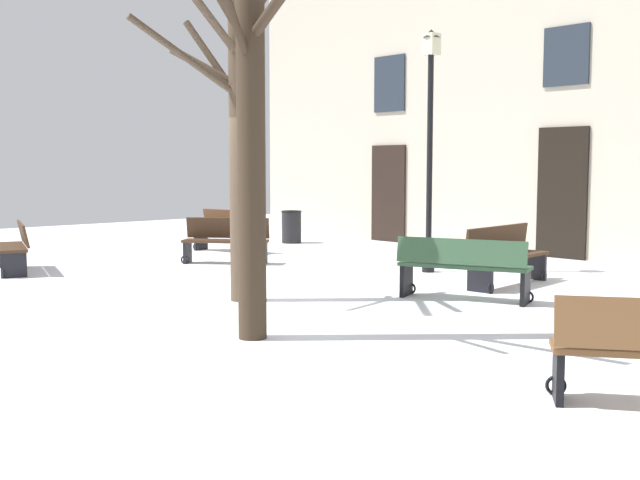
# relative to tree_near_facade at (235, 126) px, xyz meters

# --- Properties ---
(ground_plane) EXTENTS (29.83, 29.83, 0.00)m
(ground_plane) POSITION_rel_tree_near_facade_xyz_m (0.51, -0.57, -2.38)
(ground_plane) COLOR white
(building_facade) EXTENTS (18.64, 0.60, 8.18)m
(building_facade) POSITION_rel_tree_near_facade_xyz_m (0.51, 7.93, 1.76)
(building_facade) COLOR #BCB29E
(building_facade) RESTS_ON ground
(tree_near_facade) EXTENTS (1.22, 2.12, 4.73)m
(tree_near_facade) POSITION_rel_tree_near_facade_xyz_m (0.00, 0.00, 0.00)
(tree_near_facade) COLOR #4C3D2D
(tree_near_facade) RESTS_ON ground
(tree_center) EXTENTS (1.58, 1.52, 4.87)m
(tree_center) POSITION_rel_tree_near_facade_xyz_m (2.03, -1.26, 0.20)
(tree_center) COLOR #382B1E
(tree_center) RESTS_ON ground
(streetlamp) EXTENTS (0.30, 0.30, 4.15)m
(streetlamp) POSITION_rel_tree_near_facade_xyz_m (-0.08, 4.20, 0.15)
(streetlamp) COLOR black
(streetlamp) RESTS_ON ground
(litter_bin) EXTENTS (0.49, 0.49, 0.77)m
(litter_bin) POSITION_rel_tree_near_facade_xyz_m (-5.55, 5.74, -1.99)
(litter_bin) COLOR black
(litter_bin) RESTS_ON ground
(bench_back_to_back_right) EXTENTS (1.66, 0.71, 0.91)m
(bench_back_to_back_right) POSITION_rel_tree_near_facade_xyz_m (-5.01, 3.45, -1.90)
(bench_back_to_back_right) COLOR #51331E
(bench_back_to_back_right) RESTS_ON ground
(bench_facing_shops) EXTENTS (1.70, 0.97, 0.87)m
(bench_facing_shops) POSITION_rel_tree_near_facade_xyz_m (-4.97, -1.11, -1.94)
(bench_facing_shops) COLOR #3D2819
(bench_facing_shops) RESTS_ON ground
(bench_by_litter_bin) EXTENTS (1.86, 1.10, 0.87)m
(bench_by_litter_bin) POSITION_rel_tree_near_facade_xyz_m (2.10, 2.29, -1.91)
(bench_by_litter_bin) COLOR #2D4C33
(bench_by_litter_bin) RESTS_ON ground
(bench_back_to_back_left) EXTENTS (0.64, 1.88, 0.93)m
(bench_back_to_back_left) POSITION_rel_tree_near_facade_xyz_m (1.69, 3.91, -1.90)
(bench_back_to_back_left) COLOR #3D2819
(bench_back_to_back_left) RESTS_ON ground
(bench_far_corner) EXTENTS (1.53, 1.35, 0.87)m
(bench_far_corner) POSITION_rel_tree_near_facade_xyz_m (-3.45, 2.31, -1.93)
(bench_far_corner) COLOR #3D2819
(bench_far_corner) RESTS_ON ground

